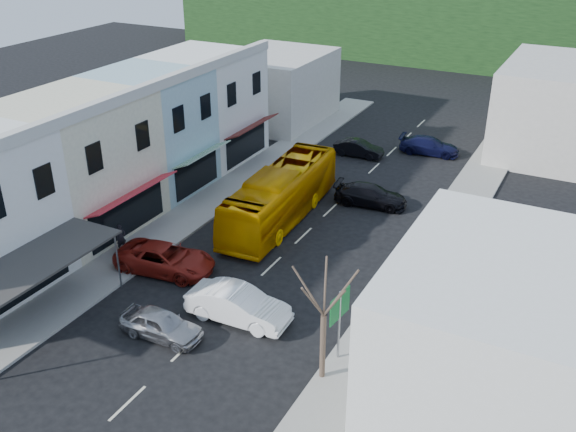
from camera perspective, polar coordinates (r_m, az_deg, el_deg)
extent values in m
plane|color=black|center=(32.44, -4.92, -7.69)|extent=(120.00, 120.00, 0.00)
cube|color=gray|center=(43.32, -6.39, 1.61)|extent=(3.00, 52.00, 0.15)
cube|color=gray|center=(37.88, 12.98, -2.81)|extent=(3.00, 52.00, 0.15)
cube|color=#531B16|center=(32.44, -23.19, -3.66)|extent=(1.30, 7.65, 0.08)
cube|color=beige|center=(39.90, -18.28, 4.29)|extent=(7.00, 8.00, 8.00)
cube|color=#B1222D|center=(37.59, -13.61, 1.97)|extent=(1.30, 6.80, 0.08)
cube|color=#8FB4BD|center=(44.70, -12.06, 7.40)|extent=(7.00, 6.00, 8.00)
cube|color=#195926|center=(42.65, -7.61, 5.47)|extent=(1.30, 5.10, 0.08)
cube|color=silver|center=(49.62, -7.37, 9.66)|extent=(7.00, 7.00, 8.00)
cube|color=#531B16|center=(47.79, -3.19, 7.98)|extent=(1.30, 5.95, 0.08)
cube|color=silver|center=(23.31, 18.96, -12.66)|extent=(8.00, 9.00, 8.00)
cube|color=#B7B2A8|center=(58.25, -1.01, 11.37)|extent=(8.00, 10.00, 6.00)
cube|color=#B7B2A8|center=(54.62, 22.67, 8.85)|extent=(8.00, 12.00, 7.00)
cube|color=black|center=(88.57, 18.38, 17.31)|extent=(80.00, 24.00, 12.00)
imported|color=#D88C00|center=(39.73, -0.63, 1.74)|extent=(3.14, 11.72, 3.10)
imported|color=#9D9DA1|center=(30.24, -11.22, -9.40)|extent=(4.45, 1.92, 1.40)
imported|color=white|center=(30.85, -4.44, -8.11)|extent=(4.46, 1.95, 1.40)
imported|color=maroon|center=(35.18, -10.85, -3.82)|extent=(4.81, 2.49, 1.40)
imported|color=black|center=(42.30, 7.36, 1.85)|extent=(4.69, 2.36, 1.40)
imported|color=black|center=(50.48, 6.29, 6.06)|extent=(4.45, 1.93, 1.40)
imported|color=black|center=(51.86, 12.45, 6.15)|extent=(4.66, 2.28, 1.40)
imported|color=black|center=(37.37, -14.63, -1.81)|extent=(0.59, 0.70, 1.70)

